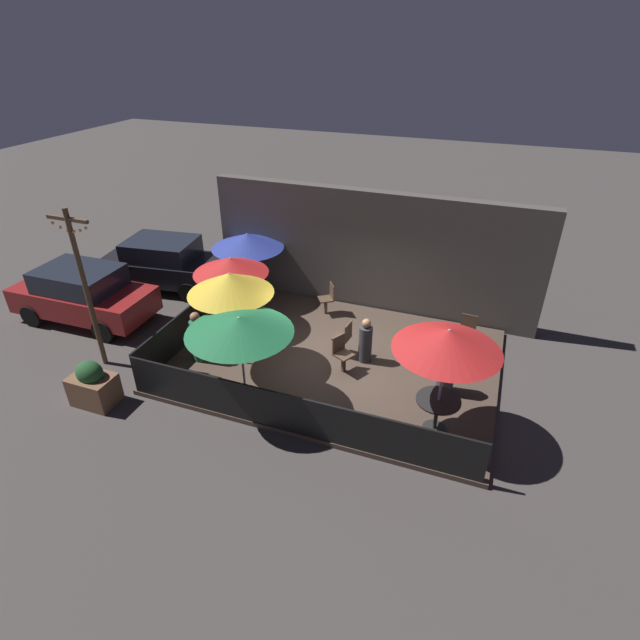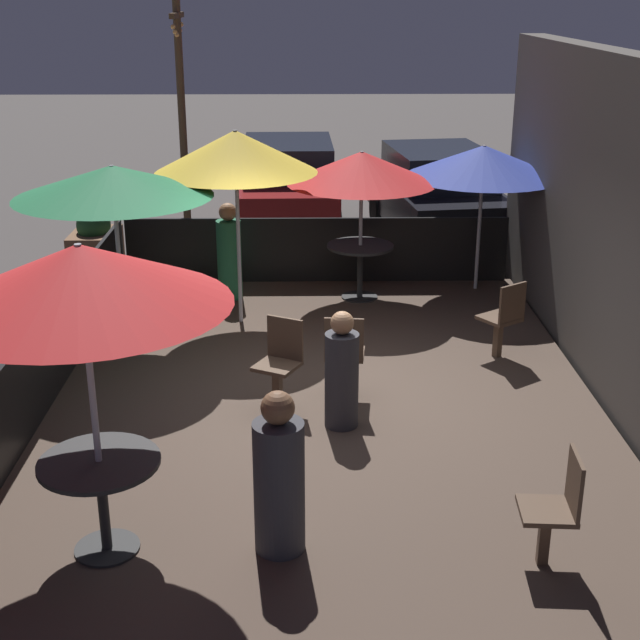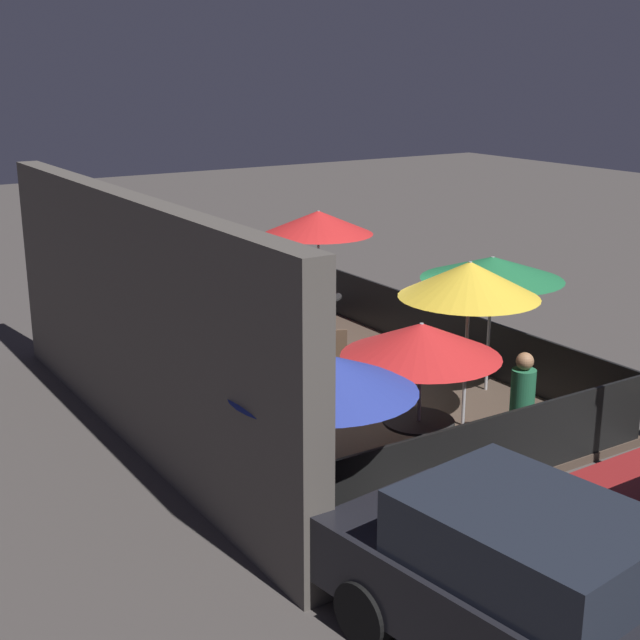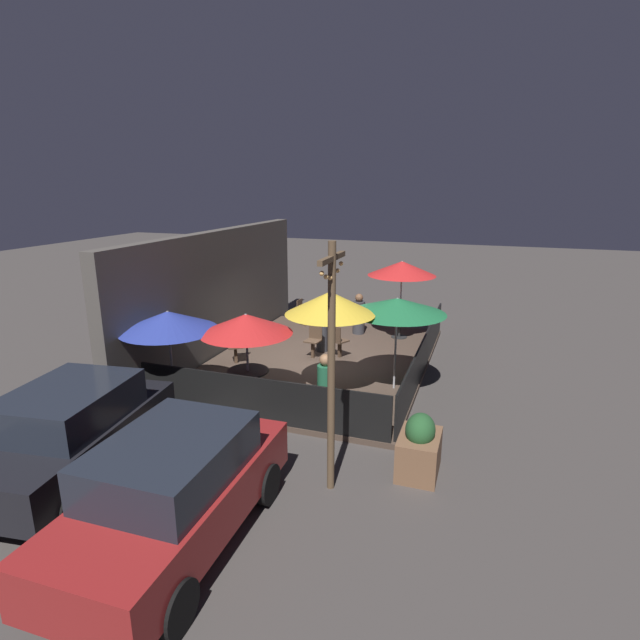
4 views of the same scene
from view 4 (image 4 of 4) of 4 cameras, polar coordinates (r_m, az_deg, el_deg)
name	(u,v)px [view 4 (image 4 of 4)]	position (r m, az deg, el deg)	size (l,w,h in m)	color
ground_plane	(320,363)	(13.91, -0.01, -4.99)	(60.00, 60.00, 0.00)	#423D3A
patio_deck	(320,361)	(13.89, -0.01, -4.76)	(7.92, 5.74, 0.12)	#47382D
building_wall	(218,293)	(14.67, -11.55, 3.04)	(9.52, 0.36, 3.57)	#4C4742
fence_front	(424,354)	(13.11, 11.77, -3.85)	(7.72, 0.05, 0.95)	black
fence_side_left	(257,400)	(10.34, -7.20, -9.01)	(0.05, 5.54, 0.95)	black
patio_umbrella_0	(402,268)	(15.51, 9.35, 5.84)	(2.09, 2.09, 2.43)	#B2B2B7
patio_umbrella_1	(246,324)	(10.77, -8.45, -0.43)	(2.00, 2.00, 2.04)	#B2B2B7
patio_umbrella_2	(397,306)	(11.50, 8.82, 1.62)	(2.25, 2.25, 2.20)	#B2B2B7
patio_umbrella_3	(330,303)	(10.90, 1.16, 1.95)	(2.00, 2.00, 2.45)	#B2B2B7
patio_umbrella_4	(168,321)	(11.32, -16.97, -0.10)	(2.13, 2.13, 2.05)	#B2B2B7
dining_table_0	(400,319)	(15.85, 9.10, 0.17)	(0.91, 0.91, 0.77)	black
dining_table_1	(248,377)	(11.16, -8.21, -6.45)	(0.91, 0.91, 0.76)	black
patio_chair_0	(235,344)	(13.69, -9.70, -2.76)	(0.56, 0.56, 0.93)	#4C3828
patio_chair_1	(338,340)	(13.85, 2.08, -2.30)	(0.54, 0.54, 0.94)	#4C3828
patio_chair_2	(303,312)	(16.97, -2.00, 0.95)	(0.43, 0.43, 0.91)	#4C3828
patio_chair_3	(314,339)	(13.90, -0.71, -2.19)	(0.44, 0.44, 0.95)	#4C3828
patron_0	(322,333)	(14.39, 0.25, -1.51)	(0.42, 0.42, 1.19)	#333338
patron_1	(359,316)	(16.12, 4.45, 0.50)	(0.39, 0.39, 1.32)	#333338
patron_2	(325,387)	(10.47, 0.60, -7.68)	(0.36, 0.36, 1.34)	#236642
planter_box	(419,448)	(8.95, 11.28, -14.11)	(0.97, 0.68, 1.10)	brown
light_post	(331,358)	(7.65, 1.31, -4.39)	(1.10, 0.12, 4.04)	brown
parked_car_0	(175,490)	(7.38, -16.27, -18.14)	(4.00, 1.86, 1.62)	maroon
parked_car_1	(73,431)	(9.49, -26.43, -11.28)	(4.02, 2.18, 1.62)	black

